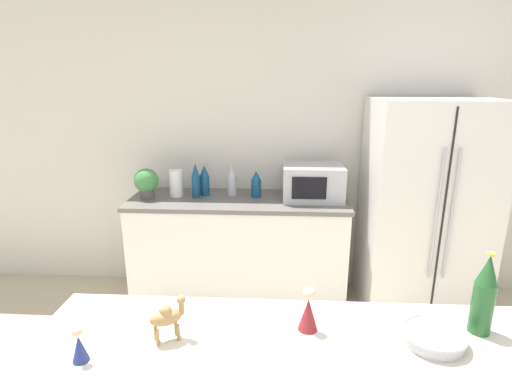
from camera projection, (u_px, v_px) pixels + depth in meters
wall_back at (283, 148)px, 3.47m from camera, size 8.00×0.06×2.55m
back_counter at (239, 249)px, 3.39m from camera, size 1.78×0.63×0.91m
refrigerator at (424, 210)px, 3.13m from camera, size 0.89×0.74×1.72m
potted_plant at (147, 182)px, 3.24m from camera, size 0.20×0.20×0.25m
paper_towel_roll at (176, 183)px, 3.30m from camera, size 0.11×0.11×0.22m
microwave at (313, 182)px, 3.22m from camera, size 0.48×0.37×0.28m
back_bottle_0 at (205, 180)px, 3.34m from camera, size 0.08×0.08×0.27m
back_bottle_1 at (232, 181)px, 3.33m from camera, size 0.08×0.08×0.26m
back_bottle_2 at (256, 184)px, 3.29m from camera, size 0.08×0.08×0.23m
back_bottle_3 at (196, 181)px, 3.27m from camera, size 0.07×0.07×0.30m
wine_bottle at (484, 295)px, 1.35m from camera, size 0.07×0.07×0.30m
fruit_bowl at (433, 336)px, 1.32m from camera, size 0.21×0.21×0.05m
camel_figurine at (167, 316)px, 1.32m from camera, size 0.12×0.10×0.15m
wise_man_figurine_blue at (79, 346)px, 1.23m from camera, size 0.05×0.05×0.12m
wise_man_figurine_crimson at (308, 311)px, 1.38m from camera, size 0.07×0.07×0.16m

